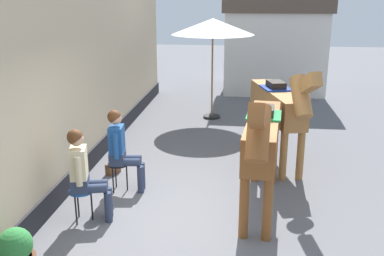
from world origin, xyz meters
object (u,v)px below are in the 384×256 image
Objects in this scene: seated_visitor_near at (84,171)px; flower_planter_near at (16,253)px; satchel_bag at (113,168)px; saddled_horse_far at (279,105)px; cafe_parasol at (213,27)px; saddled_horse_near at (262,138)px; seated_visitor_far at (121,146)px; spare_stool_white at (264,117)px.

seated_visitor_near is 1.52m from flower_planter_near.
satchel_bag is at bearing 94.13° from seated_visitor_near.
cafe_parasol is at bearing 115.51° from saddled_horse_far.
saddled_horse_near reaches higher than satchel_bag.
cafe_parasol is at bearing 76.61° from flower_planter_near.
saddled_horse_far is at bearing 79.36° from saddled_horse_near.
saddled_horse_near is 1.02× the size of saddled_horse_far.
saddled_horse_far is (2.64, 1.59, 0.38)m from seated_visitor_far.
flower_planter_near is at bearing -143.96° from saddled_horse_near.
seated_visitor_near is at bearing -120.80° from spare_stool_white.
spare_stool_white is (2.46, 3.47, -0.38)m from seated_visitor_far.
seated_visitor_near is 2.17× the size of flower_planter_near.
saddled_horse_far is at bearing 31.17° from seated_visitor_far.
saddled_horse_far is (2.88, 2.67, 0.38)m from seated_visitor_near.
satchel_bag is at bearing 86.49° from flower_planter_near.
seated_visitor_near is 2.60m from saddled_horse_near.
flower_planter_near is at bearing -103.39° from cafe_parasol.
cafe_parasol is 9.21× the size of satchel_bag.
cafe_parasol reaches higher than saddled_horse_near.
satchel_bag is (-0.37, 0.68, -0.68)m from seated_visitor_far.
saddled_horse_far is 10.49× the size of satchel_bag.
saddled_horse_near is 4.68× the size of flower_planter_near.
satchel_bag is at bearing -163.10° from saddled_horse_far.
flower_planter_near is (-0.56, -2.49, -0.44)m from seated_visitor_far.
satchel_bag is at bearing 156.71° from saddled_horse_near.
satchel_bag is (-2.62, 1.13, -1.06)m from saddled_horse_near.
seated_visitor_near is 0.47× the size of saddled_horse_far.
seated_visitor_far is 2.60m from flower_planter_near.
seated_visitor_far is 4.96× the size of satchel_bag.
seated_visitor_far is (0.24, 1.07, 0.00)m from seated_visitor_near.
saddled_horse_near is at bearing -82.00° from satchel_bag.
seated_visitor_near reaches higher than satchel_bag.
saddled_horse_far is 2.03m from spare_stool_white.
seated_visitor_near reaches higher than spare_stool_white.
spare_stool_white is at bearing 95.21° from saddled_horse_far.
spare_stool_white is (3.03, 5.96, 0.07)m from flower_planter_near.
seated_visitor_near is 3.94m from saddled_horse_far.
seated_visitor_near is 6.15m from cafe_parasol.
flower_planter_near is at bearing -116.92° from spare_stool_white.
cafe_parasol is 4.86m from satchel_bag.
saddled_horse_near reaches higher than flower_planter_near.
saddled_horse_far reaches higher than seated_visitor_far.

